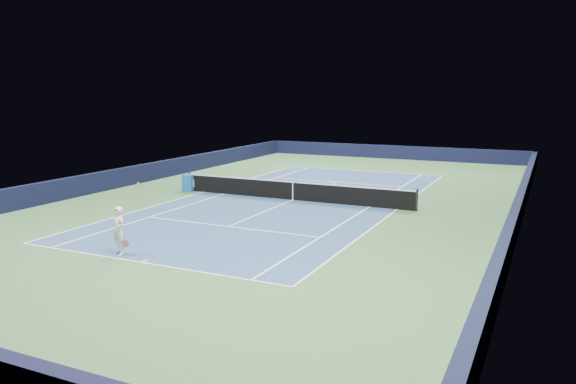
% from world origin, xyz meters
% --- Properties ---
extents(ground, '(40.00, 40.00, 0.00)m').
position_xyz_m(ground, '(0.00, 0.00, 0.00)').
color(ground, '#345C32').
rests_on(ground, ground).
extents(wall_far, '(22.00, 0.35, 1.10)m').
position_xyz_m(wall_far, '(0.00, 19.82, 0.55)').
color(wall_far, black).
rests_on(wall_far, ground).
extents(wall_right, '(0.35, 40.00, 1.10)m').
position_xyz_m(wall_right, '(10.82, 0.00, 0.55)').
color(wall_right, black).
rests_on(wall_right, ground).
extents(wall_left, '(0.35, 40.00, 1.10)m').
position_xyz_m(wall_left, '(-10.82, 0.00, 0.55)').
color(wall_left, black).
rests_on(wall_left, ground).
extents(court_surface, '(10.97, 23.77, 0.01)m').
position_xyz_m(court_surface, '(0.00, 0.00, 0.00)').
color(court_surface, navy).
rests_on(court_surface, ground).
extents(baseline_far, '(10.97, 0.08, 0.00)m').
position_xyz_m(baseline_far, '(0.00, 11.88, 0.01)').
color(baseline_far, white).
rests_on(baseline_far, ground).
extents(baseline_near, '(10.97, 0.08, 0.00)m').
position_xyz_m(baseline_near, '(0.00, -11.88, 0.01)').
color(baseline_near, white).
rests_on(baseline_near, ground).
extents(sideline_doubles_right, '(0.08, 23.77, 0.00)m').
position_xyz_m(sideline_doubles_right, '(5.49, 0.00, 0.01)').
color(sideline_doubles_right, white).
rests_on(sideline_doubles_right, ground).
extents(sideline_doubles_left, '(0.08, 23.77, 0.00)m').
position_xyz_m(sideline_doubles_left, '(-5.49, 0.00, 0.01)').
color(sideline_doubles_left, white).
rests_on(sideline_doubles_left, ground).
extents(sideline_singles_right, '(0.08, 23.77, 0.00)m').
position_xyz_m(sideline_singles_right, '(4.12, 0.00, 0.01)').
color(sideline_singles_right, white).
rests_on(sideline_singles_right, ground).
extents(sideline_singles_left, '(0.08, 23.77, 0.00)m').
position_xyz_m(sideline_singles_left, '(-4.12, 0.00, 0.01)').
color(sideline_singles_left, white).
rests_on(sideline_singles_left, ground).
extents(service_line_far, '(8.23, 0.08, 0.00)m').
position_xyz_m(service_line_far, '(0.00, 6.40, 0.01)').
color(service_line_far, white).
rests_on(service_line_far, ground).
extents(service_line_near, '(8.23, 0.08, 0.00)m').
position_xyz_m(service_line_near, '(0.00, -6.40, 0.01)').
color(service_line_near, white).
rests_on(service_line_near, ground).
extents(center_service_line, '(0.08, 12.80, 0.00)m').
position_xyz_m(center_service_line, '(0.00, 0.00, 0.01)').
color(center_service_line, white).
rests_on(center_service_line, ground).
extents(center_mark_far, '(0.08, 0.30, 0.00)m').
position_xyz_m(center_mark_far, '(0.00, 11.73, 0.01)').
color(center_mark_far, white).
rests_on(center_mark_far, ground).
extents(center_mark_near, '(0.08, 0.30, 0.00)m').
position_xyz_m(center_mark_near, '(0.00, -11.73, 0.01)').
color(center_mark_near, white).
rests_on(center_mark_near, ground).
extents(tennis_net, '(12.90, 0.10, 1.07)m').
position_xyz_m(tennis_net, '(0.00, 0.00, 0.50)').
color(tennis_net, black).
rests_on(tennis_net, ground).
extents(sponsor_cube, '(0.64, 0.60, 0.96)m').
position_xyz_m(sponsor_cube, '(-6.40, -0.12, 0.48)').
color(sponsor_cube, '#1C5AAB').
rests_on(sponsor_cube, ground).
extents(tennis_player, '(0.82, 1.33, 2.37)m').
position_xyz_m(tennis_player, '(-1.29, -11.45, 0.84)').
color(tennis_player, white).
rests_on(tennis_player, ground).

